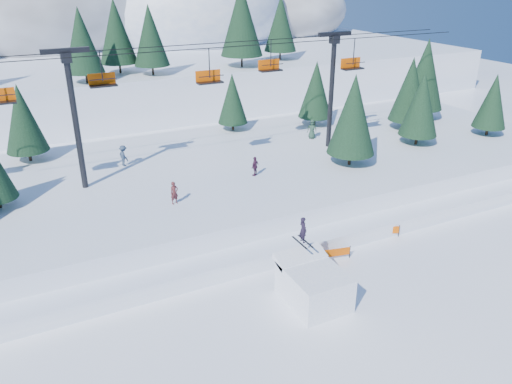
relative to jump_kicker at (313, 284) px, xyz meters
name	(u,v)px	position (x,y,z in m)	size (l,w,h in m)	color
ground	(310,315)	(-0.82, -1.09, -1.15)	(160.00, 160.00, 0.00)	white
mid_shelf	(198,182)	(-0.82, 16.91, 0.10)	(70.00, 22.00, 2.50)	white
berm	(249,242)	(-0.82, 6.91, -0.60)	(70.00, 6.00, 1.10)	white
mountain_ridge	(51,23)	(-5.90, 72.26, 8.50)	(119.00, 60.30, 26.46)	white
jump_kicker	(313,284)	(0.00, 0.00, 0.00)	(3.08, 4.33, 4.73)	white
chairlift	(200,86)	(-0.25, 16.96, 8.18)	(46.83, 3.21, 10.28)	black
conifer_stand	(208,116)	(0.45, 17.31, 5.59)	(63.38, 16.93, 9.09)	black
distant_skiers	(184,160)	(-1.89, 16.89, 2.21)	(30.85, 9.95, 1.87)	#46213B
banner_near	(330,253)	(3.38, 3.21, -0.61)	(2.80, 0.62, 0.90)	black
banner_far	(380,231)	(8.34, 4.25, -0.61)	(2.69, 1.03, 0.90)	black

